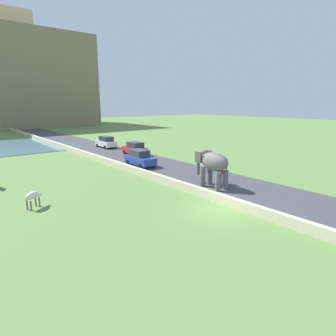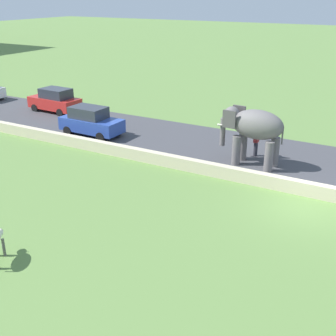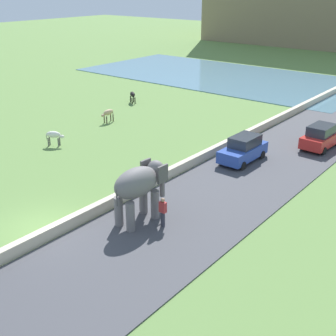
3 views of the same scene
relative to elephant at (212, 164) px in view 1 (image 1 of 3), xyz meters
The scene contains 9 objects.
ground_plane 5.43m from the elephant, 133.02° to the right, with size 220.00×220.00×0.00m, color #608442.
road_surface 16.51m from the elephant, 84.53° to the left, with size 7.00×120.00×0.06m, color #424247.
barrier_wall 14.59m from the elephant, 98.88° to the left, with size 0.40×110.00×0.63m, color beige.
elephant is the anchor object (origin of this frame).
person_beside_elephant 1.78m from the elephant, ahead, with size 0.36×0.22×1.63m.
car_white 24.73m from the elephant, 82.70° to the left, with size 1.81×4.01×1.80m.
car_red 16.73m from the elephant, 79.17° to the left, with size 1.93×4.07×1.80m.
car_blue 10.54m from the elephant, 90.06° to the left, with size 1.83×4.02×1.80m.
cow_white 13.40m from the elephant, 160.73° to the left, with size 1.34×1.04×1.15m.
Camera 1 is at (-13.55, -11.27, 6.86)m, focal length 30.16 mm.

